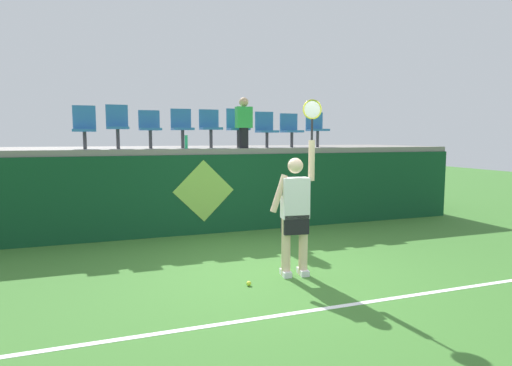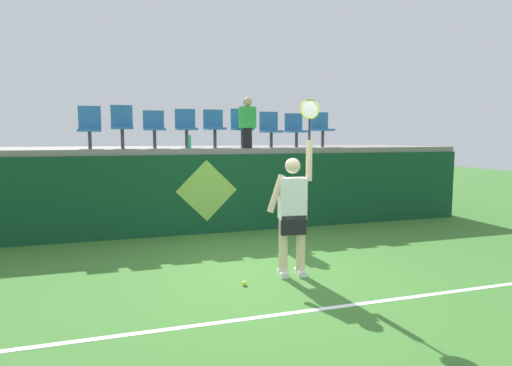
{
  "view_description": "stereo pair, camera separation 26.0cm",
  "coord_description": "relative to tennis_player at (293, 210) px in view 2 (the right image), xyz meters",
  "views": [
    {
      "loc": [
        -2.25,
        -5.72,
        2.0
      ],
      "look_at": [
        0.15,
        1.03,
        1.23
      ],
      "focal_mm": 30.08,
      "sensor_mm": 36.0,
      "label": 1
    },
    {
      "loc": [
        -2.0,
        -5.8,
        2.0
      ],
      "look_at": [
        0.15,
        1.03,
        1.23
      ],
      "focal_mm": 30.08,
      "sensor_mm": 36.0,
      "label": 2
    }
  ],
  "objects": [
    {
      "name": "stadium_chair_1",
      "position": [
        -2.27,
        3.8,
        1.31
      ],
      "size": [
        0.44,
        0.42,
        0.91
      ],
      "color": "#38383D",
      "rests_on": "spectator_platform"
    },
    {
      "name": "stadium_chair_5",
      "position": [
        0.31,
        3.8,
        1.3
      ],
      "size": [
        0.44,
        0.42,
        0.88
      ],
      "color": "#38383D",
      "rests_on": "spectator_platform"
    },
    {
      "name": "tennis_player",
      "position": [
        0.0,
        0.0,
        0.0
      ],
      "size": [
        0.75,
        0.3,
        2.53
      ],
      "color": "white",
      "rests_on": "ground_plane"
    },
    {
      "name": "court_back_wall",
      "position": [
        -0.31,
        3.14,
        -0.14
      ],
      "size": [
        11.77,
        0.2,
        1.64
      ],
      "primitive_type": "cube",
      "color": "#0F4223",
      "rests_on": "ground_plane"
    },
    {
      "name": "court_baseline_stripe",
      "position": [
        -0.31,
        -1.24,
        -0.95
      ],
      "size": [
        10.59,
        0.08,
        0.01
      ],
      "primitive_type": "cube",
      "color": "white",
      "rests_on": "ground_plane"
    },
    {
      "name": "spectator_platform",
      "position": [
        -0.31,
        4.69,
        0.74
      ],
      "size": [
        11.77,
        3.19,
        0.12
      ],
      "primitive_type": "cube",
      "color": "gray",
      "rests_on": "court_back_wall"
    },
    {
      "name": "stadium_chair_7",
      "position": [
        1.62,
        3.8,
        1.24
      ],
      "size": [
        0.44,
        0.42,
        0.8
      ],
      "color": "#38383D",
      "rests_on": "spectator_platform"
    },
    {
      "name": "stadium_chair_8",
      "position": [
        2.29,
        3.8,
        1.28
      ],
      "size": [
        0.44,
        0.42,
        0.84
      ],
      "color": "#38383D",
      "rests_on": "spectator_platform"
    },
    {
      "name": "wall_signage_mount",
      "position": [
        -0.65,
        3.04,
        -0.95
      ],
      "size": [
        1.27,
        0.01,
        1.54
      ],
      "color": "#0F4223",
      "rests_on": "ground_plane"
    },
    {
      "name": "stadium_chair_0",
      "position": [
        -2.9,
        3.8,
        1.27
      ],
      "size": [
        0.44,
        0.42,
        0.88
      ],
      "color": "#38383D",
      "rests_on": "spectator_platform"
    },
    {
      "name": "water_bottle",
      "position": [
        -0.95,
        3.29,
        0.94
      ],
      "size": [
        0.06,
        0.06,
        0.28
      ],
      "primitive_type": "cylinder",
      "color": "#26B272",
      "rests_on": "spectator_platform"
    },
    {
      "name": "spectator_0",
      "position": [
        0.31,
        3.32,
        1.37
      ],
      "size": [
        0.34,
        0.2,
        1.08
      ],
      "color": "black",
      "rests_on": "spectator_platform"
    },
    {
      "name": "ground_plane",
      "position": [
        -0.31,
        0.2,
        -0.95
      ],
      "size": [
        40.0,
        40.0,
        0.0
      ],
      "primitive_type": "plane",
      "color": "#3D752D"
    },
    {
      "name": "tennis_ball",
      "position": [
        -0.78,
        -0.21,
        -0.92
      ],
      "size": [
        0.07,
        0.07,
        0.07
      ],
      "primitive_type": "sphere",
      "color": "#D1E533",
      "rests_on": "ground_plane"
    },
    {
      "name": "stadium_chair_3",
      "position": [
        -0.95,
        3.8,
        1.29
      ],
      "size": [
        0.44,
        0.42,
        0.85
      ],
      "color": "#38383D",
      "rests_on": "spectator_platform"
    },
    {
      "name": "stadium_chair_2",
      "position": [
        -1.62,
        3.79,
        1.26
      ],
      "size": [
        0.44,
        0.42,
        0.81
      ],
      "color": "#38383D",
      "rests_on": "spectator_platform"
    },
    {
      "name": "stadium_chair_4",
      "position": [
        -0.32,
        3.79,
        1.29
      ],
      "size": [
        0.44,
        0.42,
        0.85
      ],
      "color": "#38383D",
      "rests_on": "spectator_platform"
    },
    {
      "name": "stadium_chair_6",
      "position": [
        0.99,
        3.8,
        1.25
      ],
      "size": [
        0.44,
        0.42,
        0.82
      ],
      "color": "#38383D",
      "rests_on": "spectator_platform"
    }
  ]
}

